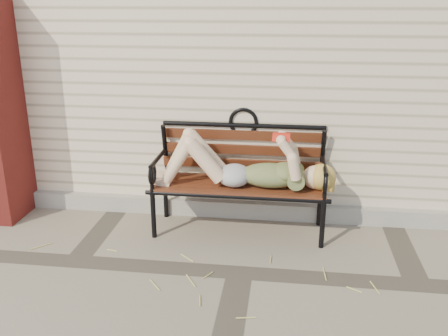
# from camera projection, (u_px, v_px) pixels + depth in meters

# --- Properties ---
(ground) EXTENTS (80.00, 80.00, 0.00)m
(ground) POSITION_uv_depth(u_px,v_px,m) (240.00, 273.00, 3.63)
(ground) COLOR gray
(ground) RESTS_ON ground
(house_wall) EXTENTS (8.00, 4.00, 3.00)m
(house_wall) POSITION_uv_depth(u_px,v_px,m) (266.00, 32.00, 5.95)
(house_wall) COLOR beige
(house_wall) RESTS_ON ground
(foundation_strip) EXTENTS (8.00, 0.10, 0.15)m
(foundation_strip) POSITION_uv_depth(u_px,v_px,m) (251.00, 210.00, 4.51)
(foundation_strip) COLOR #AAA599
(foundation_strip) RESTS_ON ground
(garden_bench) EXTENTS (1.56, 0.62, 1.01)m
(garden_bench) POSITION_uv_depth(u_px,v_px,m) (240.00, 165.00, 4.18)
(garden_bench) COLOR black
(garden_bench) RESTS_ON ground
(reading_woman) EXTENTS (1.47, 0.33, 0.46)m
(reading_woman) POSITION_uv_depth(u_px,v_px,m) (241.00, 166.00, 4.06)
(reading_woman) COLOR #0A3A4C
(reading_woman) RESTS_ON ground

